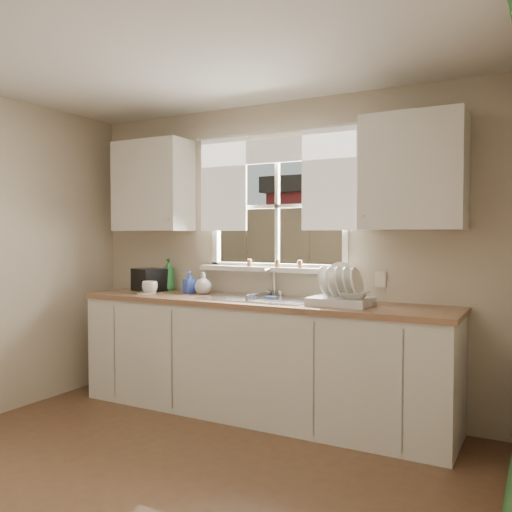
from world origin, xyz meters
The scene contains 21 objects.
ground centered at (0.00, 0.00, 0.00)m, with size 4.00×4.00×0.00m, color brown.
room_walls centered at (0.00, -0.07, 1.24)m, with size 3.62×4.02×2.50m.
ceiling centered at (0.00, 0.00, 2.50)m, with size 3.60×4.00×0.02m, color silver.
window centered at (0.00, 2.00, 1.49)m, with size 1.38×0.16×1.06m.
curtains centered at (0.00, 1.95, 1.93)m, with size 1.50×0.03×0.81m.
base_cabinets centered at (0.00, 1.68, 0.43)m, with size 3.00×0.62×0.87m, color silver.
countertop centered at (0.00, 1.68, 0.89)m, with size 3.04×0.65×0.04m, color #95694A.
upper_cabinet_left centered at (-1.15, 1.82, 1.85)m, with size 0.70×0.33×0.80m, color silver.
upper_cabinet_right centered at (1.15, 1.82, 1.85)m, with size 0.70×0.33×0.80m, color silver.
wall_outlet centered at (0.88, 1.99, 1.08)m, with size 0.08×0.01×0.12m, color beige.
sill_jars centered at (0.02, 1.94, 1.18)m, with size 0.50×0.04×0.06m.
backyard centered at (0.58, 8.42, 3.46)m, with size 20.00×10.00×6.13m.
sink centered at (0.00, 1.71, 0.84)m, with size 0.88×0.52×0.40m.
dish_rack centered at (0.68, 1.67, 0.99)m, with size 0.43×0.33×0.30m.
bowl centered at (0.80, 1.62, 0.99)m, with size 0.20×0.20×0.05m, color beige.
soap_bottle_a centered at (-1.02, 1.88, 1.06)m, with size 0.11×0.11×0.29m, color #2B833B.
soap_bottle_b centered at (-0.72, 1.78, 1.01)m, with size 0.09×0.09×0.19m, color blue.
soap_bottle_c centered at (-0.60, 1.80, 1.00)m, with size 0.14×0.14×0.19m, color #F1E5C7.
saucer centered at (-1.05, 1.61, 0.92)m, with size 0.17×0.17×0.01m, color white.
cup centered at (-1.02, 1.61, 0.96)m, with size 0.13×0.13×0.11m, color white.
black_appliance centered at (-1.16, 1.79, 1.01)m, with size 0.27×0.24×0.20m, color black.
Camera 1 is at (2.00, -2.01, 1.41)m, focal length 38.00 mm.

